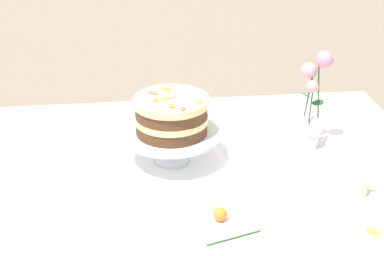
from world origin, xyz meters
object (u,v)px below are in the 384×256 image
dining_table (206,193)px  fallen_rose (220,216)px  flower_vase (312,106)px  teacup (355,188)px  layer_cake (171,115)px  cake_stand (172,137)px

dining_table → fallen_rose: (-0.00, -0.27, 0.11)m
flower_vase → fallen_rose: bearing=-132.5°
teacup → layer_cake: bearing=152.9°
teacup → fallen_rose: (-0.38, -0.08, -0.01)m
flower_vase → fallen_rose: 0.53m
flower_vase → teacup: bearing=-83.2°
dining_table → fallen_rose: fallen_rose is taller
layer_cake → teacup: layer_cake is taller
dining_table → cake_stand: size_ratio=4.83×
dining_table → layer_cake: 0.27m
dining_table → teacup: teacup is taller
dining_table → layer_cake: layer_cake is taller
teacup → fallen_rose: bearing=-168.8°
flower_vase → layer_cake: bearing=-172.8°
flower_vase → cake_stand: bearing=-172.8°
dining_table → cake_stand: 0.20m
cake_stand → fallen_rose: bearing=-73.2°
layer_cake → teacup: (0.48, -0.25, -0.13)m
flower_vase → teacup: (0.04, -0.30, -0.11)m
flower_vase → teacup: size_ratio=2.33×
cake_stand → dining_table: bearing=-28.0°
dining_table → flower_vase: size_ratio=4.46×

